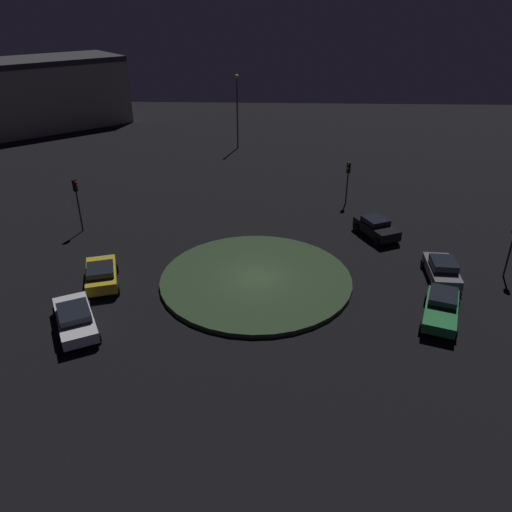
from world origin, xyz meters
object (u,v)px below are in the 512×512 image
(streetlamp_north, at_px, (237,104))
(traffic_light_northwest, at_px, (77,195))
(traffic_light_northeast, at_px, (348,175))
(car_yellow, at_px, (101,274))
(car_black, at_px, (376,227))
(car_grey, at_px, (442,269))
(car_green, at_px, (441,308))
(car_white, at_px, (75,318))

(streetlamp_north, bearing_deg, traffic_light_northwest, -113.44)
(traffic_light_northeast, distance_m, streetlamp_north, 20.71)
(car_yellow, distance_m, car_black, 20.27)
(car_yellow, xyz_separation_m, car_black, (18.67, 7.89, 0.01))
(car_grey, height_order, car_black, car_black)
(car_green, height_order, car_black, car_black)
(car_yellow, relative_size, traffic_light_northeast, 1.17)
(car_yellow, bearing_deg, car_green, -115.82)
(car_grey, distance_m, streetlamp_north, 34.39)
(car_yellow, height_order, car_green, car_yellow)
(car_black, height_order, traffic_light_northwest, traffic_light_northwest)
(car_yellow, relative_size, traffic_light_northwest, 1.04)
(car_yellow, xyz_separation_m, car_grey, (21.83, 1.61, -0.03))
(car_black, bearing_deg, traffic_light_northwest, -115.05)
(car_white, relative_size, car_yellow, 1.12)
(car_black, relative_size, traffic_light_northeast, 1.13)
(traffic_light_northeast, height_order, streetlamp_north, streetlamp_north)
(car_white, relative_size, car_green, 1.06)
(car_black, xyz_separation_m, streetlamp_north, (-12.34, 24.10, 4.36))
(car_grey, bearing_deg, traffic_light_northeast, -156.54)
(car_green, relative_size, streetlamp_north, 0.55)
(car_white, distance_m, car_green, 20.55)
(car_green, bearing_deg, car_yellow, -78.70)
(car_grey, distance_m, traffic_light_northeast, 13.86)
(streetlamp_north, bearing_deg, car_yellow, -101.20)
(traffic_light_northeast, relative_size, streetlamp_north, 0.45)
(car_white, relative_size, car_grey, 1.19)
(car_white, xyz_separation_m, streetlamp_north, (6.28, 36.77, 4.41))
(car_green, xyz_separation_m, car_grey, (1.32, 4.52, 0.00))
(car_white, xyz_separation_m, car_green, (20.46, 1.86, 0.01))
(car_white, distance_m, car_grey, 22.70)
(car_grey, bearing_deg, traffic_light_northwest, -100.24)
(car_green, distance_m, traffic_light_northwest, 26.99)
(car_green, bearing_deg, car_black, -150.92)
(car_green, relative_size, car_grey, 1.13)
(car_grey, relative_size, traffic_light_northwest, 0.98)
(car_white, height_order, car_grey, car_grey)
(car_white, distance_m, car_yellow, 4.78)
(car_white, height_order, car_black, car_black)
(car_yellow, relative_size, car_green, 0.95)
(car_green, height_order, streetlamp_north, streetlamp_north)
(car_grey, relative_size, traffic_light_northeast, 1.10)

